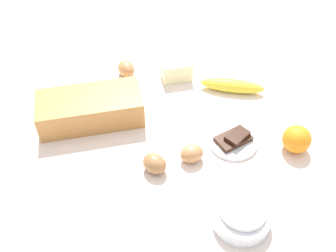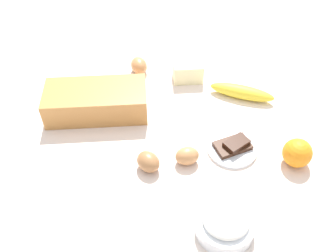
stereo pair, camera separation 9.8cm
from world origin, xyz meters
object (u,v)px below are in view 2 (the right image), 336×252
(banana, at_px, (242,92))
(butter_block, at_px, (188,71))
(loaf_pan, at_px, (96,101))
(egg_near_butter, at_px, (139,66))
(flour_bowl, at_px, (225,222))
(egg_loose, at_px, (187,156))
(orange_fruit, at_px, (297,153))
(egg_beside_bowl, at_px, (148,162))
(chocolate_plate, at_px, (233,147))

(banana, height_order, butter_block, butter_block)
(loaf_pan, xyz_separation_m, egg_near_butter, (0.15, 0.15, -0.02))
(flour_bowl, relative_size, egg_loose, 2.16)
(loaf_pan, relative_size, banana, 1.57)
(loaf_pan, height_order, flour_bowl, loaf_pan)
(loaf_pan, xyz_separation_m, egg_loose, (0.19, -0.24, -0.02))
(egg_loose, bearing_deg, orange_fruit, -14.55)
(banana, xyz_separation_m, butter_block, (-0.13, 0.12, 0.01))
(egg_near_butter, distance_m, egg_beside_bowl, 0.39)
(egg_near_butter, height_order, egg_beside_bowl, same)
(orange_fruit, bearing_deg, egg_near_butter, 123.48)
(loaf_pan, xyz_separation_m, banana, (0.42, -0.04, -0.02))
(egg_beside_bowl, bearing_deg, orange_fruit, -11.43)
(flour_bowl, distance_m, banana, 0.45)
(egg_beside_bowl, bearing_deg, banana, 30.82)
(orange_fruit, xyz_separation_m, egg_beside_bowl, (-0.36, 0.07, -0.01))
(flour_bowl, relative_size, banana, 0.68)
(banana, xyz_separation_m, chocolate_plate, (-0.10, -0.19, -0.01))
(butter_block, height_order, egg_near_butter, butter_block)
(egg_beside_bowl, relative_size, chocolate_plate, 0.48)
(egg_beside_bowl, bearing_deg, loaf_pan, 112.44)
(flour_bowl, bearing_deg, chocolate_plate, 64.52)
(butter_block, xyz_separation_m, egg_beside_bowl, (-0.19, -0.32, -0.01))
(flour_bowl, xyz_separation_m, banana, (0.20, 0.40, -0.01))
(loaf_pan, height_order, banana, loaf_pan)
(flour_bowl, xyz_separation_m, egg_near_butter, (-0.07, 0.60, -0.00))
(loaf_pan, bearing_deg, flour_bowl, -53.29)
(loaf_pan, xyz_separation_m, orange_fruit, (0.46, -0.31, -0.01))
(orange_fruit, bearing_deg, banana, 97.56)
(loaf_pan, bearing_deg, egg_near_butter, 55.74)
(flour_bowl, bearing_deg, butter_block, 82.29)
(banana, distance_m, orange_fruit, 0.27)
(loaf_pan, relative_size, orange_fruit, 4.11)
(butter_block, bearing_deg, egg_loose, -106.65)
(egg_beside_bowl, bearing_deg, egg_near_butter, 82.16)
(butter_block, bearing_deg, flour_bowl, -97.71)
(orange_fruit, xyz_separation_m, chocolate_plate, (-0.14, 0.08, -0.03))
(banana, height_order, orange_fruit, orange_fruit)
(egg_loose, relative_size, chocolate_plate, 0.46)
(loaf_pan, distance_m, flour_bowl, 0.49)
(orange_fruit, xyz_separation_m, butter_block, (-0.17, 0.39, -0.01))
(butter_block, relative_size, chocolate_plate, 0.69)
(orange_fruit, distance_m, egg_near_butter, 0.55)
(banana, bearing_deg, orange_fruit, -82.44)
(flour_bowl, bearing_deg, orange_fruit, 29.35)
(loaf_pan, xyz_separation_m, chocolate_plate, (0.32, -0.23, -0.03))
(orange_fruit, relative_size, chocolate_plate, 0.56)
(banana, relative_size, egg_beside_bowl, 3.03)
(banana, xyz_separation_m, egg_beside_bowl, (-0.32, -0.19, 0.00))
(orange_fruit, bearing_deg, egg_loose, 165.45)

